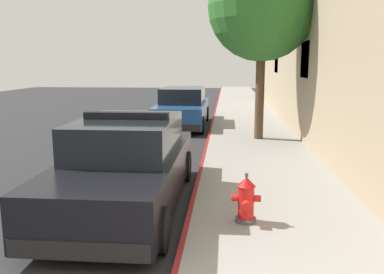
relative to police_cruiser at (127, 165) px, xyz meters
name	(u,v)px	position (x,y,z in m)	size (l,w,h in m)	color
ground_plane	(65,147)	(-3.35, 5.29, -0.84)	(31.07, 60.00, 0.20)	#2B2B2D
sidewalk_pavement	(256,145)	(2.65, 5.29, -0.67)	(2.88, 60.00, 0.14)	gray
curb_painted_edge	(207,144)	(1.17, 5.29, -0.67)	(0.08, 60.00, 0.14)	maroon
police_cruiser	(127,165)	(0.00, 0.00, 0.00)	(1.94, 4.84, 1.68)	black
parked_car_silver_ahead	(183,108)	(-0.02, 9.25, 0.00)	(1.94, 4.84, 1.56)	navy
fire_hydrant	(246,200)	(2.05, -0.92, -0.25)	(0.44, 0.40, 0.76)	#4C4C51
street_tree	(262,7)	(2.77, 6.06, 3.47)	(3.33, 3.33, 5.75)	brown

